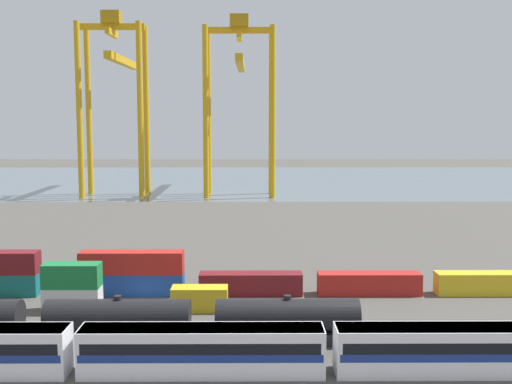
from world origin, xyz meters
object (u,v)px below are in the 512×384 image
object	(u,v)px
shipping_container_14	(487,283)
passenger_train	(202,348)
freight_tank_row	(118,320)
shipping_container_8	(13,284)
gantry_crane_west	(115,84)
gantry_crane_central	(240,86)

from	to	relation	value
shipping_container_14	passenger_train	bearing A→B (deg)	-144.01
passenger_train	freight_tank_row	distance (m)	10.96
passenger_train	shipping_container_8	size ratio (longest dim) A/B	10.13
gantry_crane_west	gantry_crane_central	xyz separation A→B (m)	(33.28, 0.43, -0.31)
freight_tank_row	shipping_container_8	xyz separation A→B (m)	(-15.73, 15.95, -0.83)
shipping_container_14	gantry_crane_central	size ratio (longest dim) A/B	0.25
gantry_crane_west	freight_tank_row	bearing A→B (deg)	-78.00
freight_tank_row	gantry_crane_west	bearing A→B (deg)	102.00
shipping_container_8	shipping_container_14	world-z (taller)	same
freight_tank_row	shipping_container_8	size ratio (longest dim) A/B	7.36
shipping_container_14	gantry_crane_central	bearing A→B (deg)	107.50
passenger_train	gantry_crane_west	size ratio (longest dim) A/B	1.27
passenger_train	gantry_crane_west	distance (m)	128.60
passenger_train	gantry_crane_west	world-z (taller)	gantry_crane_west
passenger_train	shipping_container_14	world-z (taller)	passenger_train
gantry_crane_west	gantry_crane_central	world-z (taller)	gantry_crane_west
passenger_train	gantry_crane_central	distance (m)	124.75
shipping_container_8	gantry_crane_west	bearing A→B (deg)	94.98
passenger_train	shipping_container_14	xyz separation A→B (m)	(31.82, 23.11, -0.84)
shipping_container_8	passenger_train	bearing A→B (deg)	-43.89
passenger_train	freight_tank_row	bearing A→B (deg)	139.19
gantry_crane_central	shipping_container_8	bearing A→B (deg)	-104.08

